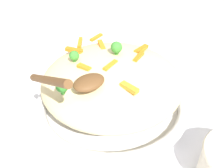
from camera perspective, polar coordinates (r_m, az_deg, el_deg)
The scene contains 16 objects.
ground_plane at distance 0.56m, azimuth 0.00°, elevation -6.82°, with size 2.40×2.40×0.00m, color silver.
serving_bowl at distance 0.54m, azimuth 0.00°, elevation -4.75°, with size 0.31×0.31×0.05m.
pasta_mound at distance 0.50m, azimuth 0.00°, elevation 0.73°, with size 0.28×0.27×0.09m, color beige.
carrot_piece_0 at distance 0.57m, azimuth -3.55°, elevation 10.39°, with size 0.04×0.01×0.01m, color orange.
carrot_piece_1 at distance 0.41m, azimuth 3.90°, elevation -0.80°, with size 0.03×0.01×0.01m, color orange.
carrot_piece_2 at distance 0.55m, azimuth -6.87°, elevation 9.23°, with size 0.04×0.01×0.01m, color orange.
carrot_piece_3 at distance 0.46m, azimuth -0.36°, elevation 4.19°, with size 0.04×0.01×0.01m, color orange.
carrot_piece_4 at distance 0.52m, azimuth -8.53°, elevation 7.52°, with size 0.04×0.01×0.01m, color orange.
carrot_piece_5 at distance 0.46m, azimuth -6.26°, elevation 3.72°, with size 0.03×0.01×0.01m, color orange.
carrot_piece_6 at distance 0.53m, azimuth 6.48°, elevation 7.83°, with size 0.04×0.01×0.01m, color orange.
carrot_piece_7 at distance 0.54m, azimuth -2.37°, elevation 8.69°, with size 0.04×0.01×0.01m, color orange.
carrot_piece_8 at distance 0.49m, azimuth 6.00°, elevation 6.06°, with size 0.04×0.01×0.01m, color orange.
broccoli_floret_0 at distance 0.49m, azimuth 1.00°, elevation 8.14°, with size 0.02×0.02×0.03m.
broccoli_floret_1 at distance 0.40m, azimuth -11.13°, elevation -0.54°, with size 0.02×0.02×0.02m.
broccoli_floret_2 at distance 0.48m, azimuth -8.46°, elevation 6.26°, with size 0.02×0.02×0.02m.
serving_spoon at distance 0.39m, azimuth -8.05°, elevation 0.51°, with size 0.11×0.14×0.08m.
Camera 1 is at (0.27, 0.31, 0.38)m, focal length 40.82 mm.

